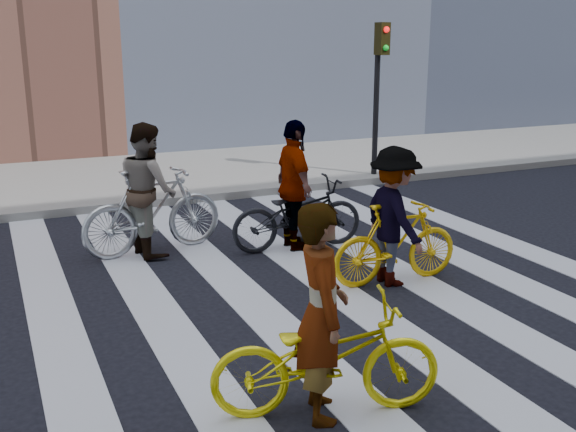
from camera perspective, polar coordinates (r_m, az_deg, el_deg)
ground at (r=8.25m, az=0.58°, el=-6.77°), size 100.00×100.00×0.00m
sidewalk_far at (r=15.10m, az=-11.49°, el=3.32°), size 100.00×5.00×0.15m
zebra_crosswalk at (r=8.25m, az=0.58°, el=-6.73°), size 8.25×10.00×0.01m
traffic_signal at (r=14.47m, az=7.72°, el=11.80°), size 0.22×0.42×3.33m
bike_yellow_left at (r=5.67m, az=3.25°, el=-11.87°), size 2.03×1.20×1.01m
bike_silver_mid at (r=9.87m, az=-11.39°, el=0.44°), size 2.15×0.88×1.26m
bike_yellow_right at (r=8.62m, az=9.13°, el=-2.28°), size 1.77×0.56×1.05m
bike_dark_rear at (r=9.88m, az=0.80°, el=0.15°), size 2.05×0.84×1.05m
rider_left at (r=5.47m, az=2.84°, el=-8.15°), size 0.61×0.76×1.82m
rider_mid at (r=9.78m, az=-11.77°, el=2.24°), size 0.84×1.02×1.90m
rider_right at (r=8.50m, az=8.95°, el=-0.04°), size 0.70×1.16×1.76m
rider_rear at (r=9.76m, az=0.55°, el=2.57°), size 0.54×1.15×1.92m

